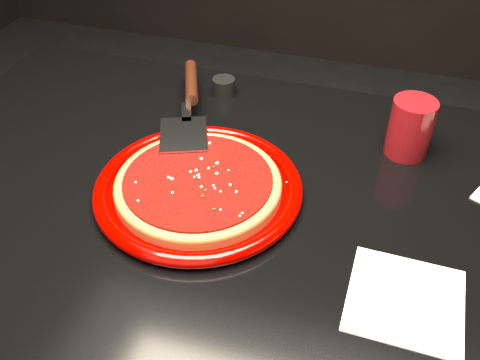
% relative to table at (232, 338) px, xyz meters
% --- Properties ---
extents(table, '(1.20, 0.80, 0.75)m').
position_rel_table_xyz_m(table, '(0.00, 0.00, 0.00)').
color(table, black).
rests_on(table, floor).
extents(plate, '(0.41, 0.41, 0.02)m').
position_rel_table_xyz_m(plate, '(-0.05, 0.00, 0.39)').
color(plate, '#700100').
rests_on(plate, table).
extents(pizza_crust, '(0.33, 0.33, 0.01)m').
position_rel_table_xyz_m(pizza_crust, '(-0.05, 0.00, 0.39)').
color(pizza_crust, brown).
rests_on(pizza_crust, plate).
extents(pizza_crust_rim, '(0.33, 0.33, 0.02)m').
position_rel_table_xyz_m(pizza_crust_rim, '(-0.05, 0.00, 0.40)').
color(pizza_crust_rim, brown).
rests_on(pizza_crust_rim, plate).
extents(pizza_sauce, '(0.29, 0.29, 0.01)m').
position_rel_table_xyz_m(pizza_sauce, '(-0.05, 0.00, 0.40)').
color(pizza_sauce, maroon).
rests_on(pizza_sauce, plate).
extents(parmesan_dusting, '(0.23, 0.23, 0.01)m').
position_rel_table_xyz_m(parmesan_dusting, '(-0.05, 0.00, 0.41)').
color(parmesan_dusting, '#F2E7BB').
rests_on(parmesan_dusting, plate).
extents(basil_flecks, '(0.21, 0.21, 0.00)m').
position_rel_table_xyz_m(basil_flecks, '(-0.05, 0.00, 0.41)').
color(basil_flecks, black).
rests_on(basil_flecks, plate).
extents(pizza_server, '(0.22, 0.36, 0.03)m').
position_rel_table_xyz_m(pizza_server, '(-0.14, 0.19, 0.42)').
color(pizza_server, silver).
rests_on(pizza_server, plate).
extents(cup, '(0.10, 0.10, 0.10)m').
position_rel_table_xyz_m(cup, '(0.25, 0.21, 0.43)').
color(cup, maroon).
rests_on(cup, table).
extents(napkin_a, '(0.15, 0.15, 0.00)m').
position_rel_table_xyz_m(napkin_a, '(0.28, -0.12, 0.38)').
color(napkin_a, silver).
rests_on(napkin_a, table).
extents(ramekin, '(0.05, 0.05, 0.04)m').
position_rel_table_xyz_m(ramekin, '(-0.11, 0.31, 0.39)').
color(ramekin, black).
rests_on(ramekin, table).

